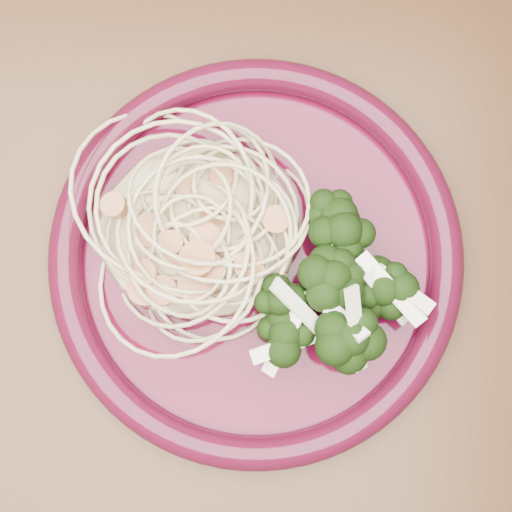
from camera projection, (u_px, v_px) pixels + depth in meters
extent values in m
plane|color=brown|center=(234.00, 314.00, 1.24)|extent=(3.50, 3.50, 0.00)
cube|color=#472814|center=(204.00, 256.00, 0.52)|extent=(1.20, 0.80, 0.04)
cylinder|color=#44061B|center=(256.00, 259.00, 0.50)|extent=(0.36, 0.36, 0.01)
torus|color=#440D1F|center=(256.00, 258.00, 0.49)|extent=(0.37, 0.37, 0.02)
ellipsoid|color=#C8BA88|center=(197.00, 229.00, 0.48)|extent=(0.17, 0.16, 0.03)
ellipsoid|color=black|center=(330.00, 287.00, 0.47)|extent=(0.13, 0.16, 0.05)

